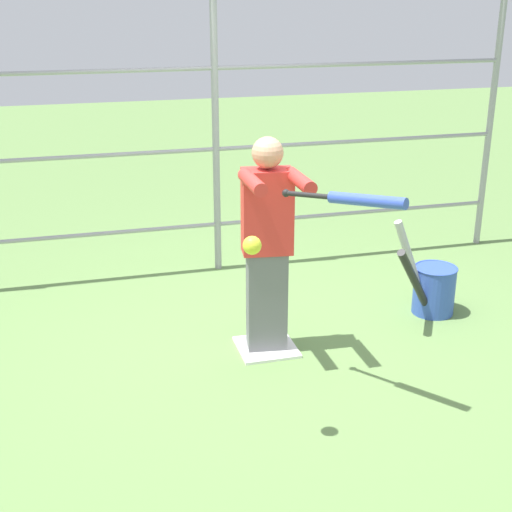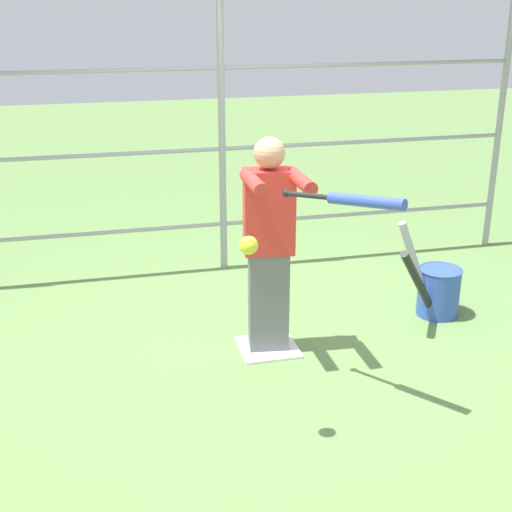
% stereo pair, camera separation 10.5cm
% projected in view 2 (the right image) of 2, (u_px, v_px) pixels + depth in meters
% --- Properties ---
extents(ground_plane, '(24.00, 24.00, 0.00)m').
position_uv_depth(ground_plane, '(268.00, 349.00, 5.02)').
color(ground_plane, '#608447').
extents(home_plate, '(0.40, 0.40, 0.02)m').
position_uv_depth(home_plate, '(268.00, 347.00, 5.01)').
color(home_plate, white).
rests_on(home_plate, ground).
extents(fence_backstop, '(5.32, 0.06, 2.86)m').
position_uv_depth(fence_backstop, '(222.00, 109.00, 5.97)').
color(fence_backstop, '#939399').
rests_on(fence_backstop, ground).
extents(batter, '(0.38, 0.54, 1.50)m').
position_uv_depth(batter, '(269.00, 241.00, 4.72)').
color(batter, slate).
rests_on(batter, ground).
extents(baseball_bat_swinging, '(0.51, 0.69, 0.14)m').
position_uv_depth(baseball_bat_swinging, '(355.00, 200.00, 3.90)').
color(baseball_bat_swinging, black).
extents(softball_in_flight, '(0.10, 0.10, 0.10)m').
position_uv_depth(softball_in_flight, '(249.00, 245.00, 3.58)').
color(softball_in_flight, yellow).
extents(bat_bucket, '(0.68, 0.54, 0.80)m').
position_uv_depth(bat_bucket, '(436.00, 289.00, 5.45)').
color(bat_bucket, '#3351B2').
rests_on(bat_bucket, ground).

